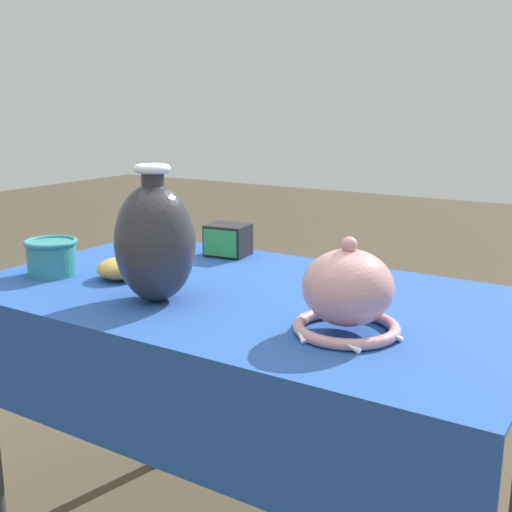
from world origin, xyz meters
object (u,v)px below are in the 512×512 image
Objects in this scene: vase_tall_bulbous at (155,241)px; bowl_shallow_ochre at (120,268)px; mosaic_tile_box at (228,240)px; vase_dome_bell at (348,294)px; cup_wide_teal at (52,256)px.

vase_tall_bulbous reaches higher than bowl_shallow_ochre.
vase_dome_bell is at bearing -43.39° from mosaic_tile_box.
vase_dome_bell is 0.63m from bowl_shallow_ochre.
vase_tall_bulbous is 0.44m from vase_dome_bell.
vase_dome_bell is (0.43, 0.03, -0.06)m from vase_tall_bulbous.
vase_dome_bell is 0.67m from mosaic_tile_box.
cup_wide_teal is (-0.79, -0.01, -0.03)m from vase_dome_bell.
vase_dome_bell reaches higher than bowl_shallow_ochre.
vase_tall_bulbous is 2.61× the size of bowl_shallow_ochre.
mosaic_tile_box is (-0.54, 0.39, -0.03)m from vase_dome_bell.
vase_tall_bulbous reaches higher than vase_dome_bell.
bowl_shallow_ochre is at bearing 155.75° from vase_tall_bulbous.
cup_wide_teal is 1.16× the size of bowl_shallow_ochre.
vase_dome_bell is 1.62× the size of cup_wide_teal.
cup_wide_teal reaches higher than bowl_shallow_ochre.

